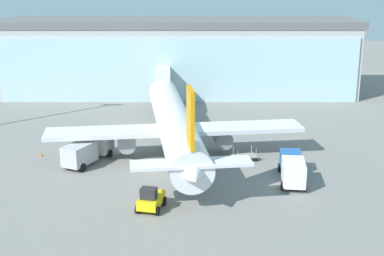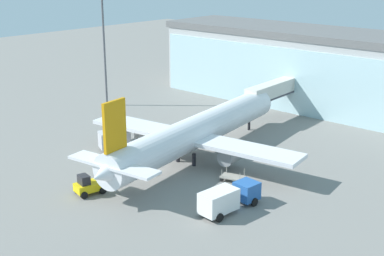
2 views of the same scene
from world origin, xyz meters
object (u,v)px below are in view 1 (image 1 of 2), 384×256
airplane (174,124)px  baggage_cart (245,156)px  safety_cone_nose (175,173)px  jet_bridge (163,80)px  fuel_truck (292,168)px  pushback_tug (151,200)px  safety_cone_wingtip (41,154)px  catering_truck (87,151)px

airplane → baggage_cart: 9.08m
airplane → safety_cone_nose: 8.12m
jet_bridge → baggage_cart: 27.11m
fuel_truck → baggage_cart: bearing=39.4°
pushback_tug → safety_cone_wingtip: bearing=56.2°
fuel_truck → safety_cone_wingtip: fuel_truck is taller
catering_truck → safety_cone_wingtip: bearing=92.7°
safety_cone_nose → safety_cone_wingtip: size_ratio=1.00×
jet_bridge → airplane: (3.02, -21.92, -1.11)m
safety_cone_nose → safety_cone_wingtip: same height
airplane → safety_cone_wingtip: 16.08m
airplane → pushback_tug: 16.24m
jet_bridge → safety_cone_nose: jet_bridge is taller
catering_truck → jet_bridge: bearing=9.2°
pushback_tug → safety_cone_wingtip: size_ratio=6.35×
airplane → safety_cone_wingtip: (-15.67, -1.50, -3.32)m
catering_truck → safety_cone_nose: 10.82m
catering_truck → safety_cone_nose: bearing=-85.8°
catering_truck → pushback_tug: 14.81m
pushback_tug → catering_truck: bearing=46.0°
baggage_cart → pushback_tug: (-9.47, -13.58, 0.47)m
jet_bridge → safety_cone_nose: size_ratio=25.61×
airplane → pushback_tug: airplane is taller
pushback_tug → safety_cone_wingtip: (-14.40, 14.48, -0.70)m
safety_cone_nose → jet_bridge: bearing=96.7°
pushback_tug → baggage_cart: bearing=-23.5°
catering_truck → pushback_tug: size_ratio=2.17×
airplane → safety_cone_nose: airplane is taller
safety_cone_nose → pushback_tug: bearing=-101.3°
jet_bridge → airplane: size_ratio=0.37×
fuel_truck → safety_cone_wingtip: size_ratio=13.54×
baggage_cart → safety_cone_wingtip: baggage_cart is taller
jet_bridge → safety_cone_wingtip: jet_bridge is taller
pushback_tug → fuel_truck: bearing=-51.2°
catering_truck → pushback_tug: catering_truck is taller
catering_truck → fuel_truck: (22.33, -4.95, 0.00)m
fuel_truck → safety_cone_nose: (-12.19, 1.36, -1.19)m
pushback_tug → safety_cone_nose: 8.78m
safety_cone_wingtip → safety_cone_nose: bearing=-20.1°
fuel_truck → safety_cone_nose: size_ratio=13.54×
jet_bridge → airplane: 22.16m
catering_truck → safety_cone_wingtip: size_ratio=13.76×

